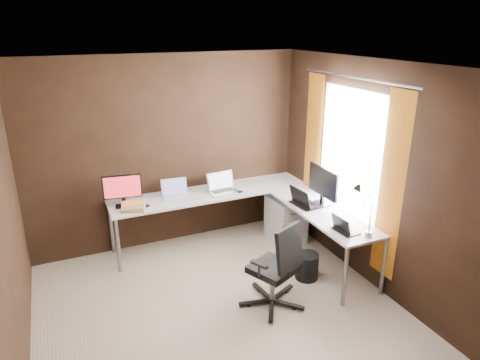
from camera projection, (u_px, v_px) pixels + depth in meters
name	position (u px, v px, depth m)	size (l,w,h in m)	color
room	(248.00, 192.00, 4.19)	(3.60, 3.60, 2.50)	beige
desk	(251.00, 204.00, 5.42)	(2.65, 2.25, 0.73)	white
drawer_pedestal	(286.00, 219.00, 5.87)	(0.42, 0.50, 0.60)	white
monitor_left	(122.00, 189.00, 5.15)	(0.46, 0.16, 0.40)	black
monitor_right	(323.00, 184.00, 5.19)	(0.14, 0.57, 0.47)	black
laptop_white	(175.00, 193.00, 5.50)	(0.36, 0.27, 0.22)	white
laptop_silver	(222.00, 188.00, 5.66)	(0.40, 0.30, 0.25)	silver
laptop_black_big	(303.00, 202.00, 5.22)	(0.29, 0.38, 0.24)	black
laptop_black_small	(344.00, 228.00, 4.57)	(0.21, 0.29, 0.19)	black
book_stack	(133.00, 206.00, 5.11)	(0.34, 0.30, 0.09)	tan
mouse_left	(147.00, 206.00, 5.20)	(0.07, 0.05, 0.03)	black
mouse_corner	(240.00, 192.00, 5.63)	(0.09, 0.06, 0.03)	black
desk_lamp	(363.00, 204.00, 4.39)	(0.19, 0.22, 0.57)	slate
office_chair	(275.00, 282.00, 4.48)	(0.55, 0.58, 0.97)	black
wastebasket	(307.00, 266.00, 5.01)	(0.27, 0.27, 0.31)	black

